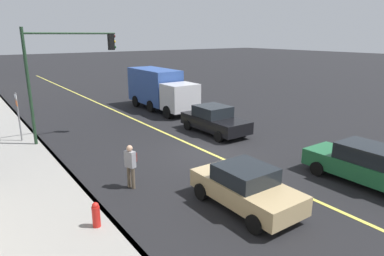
{
  "coord_description": "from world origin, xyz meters",
  "views": [
    {
      "loc": [
        -12.58,
        9.85,
        5.69
      ],
      "look_at": [
        -1.26,
        1.83,
        1.83
      ],
      "focal_mm": 31.49,
      "sensor_mm": 36.0,
      "label": 1
    }
  ],
  "objects_px": {
    "traffic_light_mast": "(64,64)",
    "street_sign_post": "(18,114)",
    "pedestrian_with_backpack": "(131,163)",
    "truck_blue": "(160,89)",
    "car_tan": "(245,187)",
    "car_black": "(214,120)",
    "fire_hydrant": "(96,217)",
    "car_green": "(367,165)"
  },
  "relations": [
    {
      "from": "car_green",
      "to": "street_sign_post",
      "type": "distance_m",
      "value": 16.9
    },
    {
      "from": "truck_blue",
      "to": "traffic_light_mast",
      "type": "bearing_deg",
      "value": 117.03
    },
    {
      "from": "car_black",
      "to": "traffic_light_mast",
      "type": "xyz_separation_m",
      "value": [
        3.38,
        7.47,
        3.39
      ]
    },
    {
      "from": "car_black",
      "to": "street_sign_post",
      "type": "bearing_deg",
      "value": 65.46
    },
    {
      "from": "car_tan",
      "to": "traffic_light_mast",
      "type": "bearing_deg",
      "value": 13.41
    },
    {
      "from": "traffic_light_mast",
      "to": "car_tan",
      "type": "bearing_deg",
      "value": -166.59
    },
    {
      "from": "car_black",
      "to": "traffic_light_mast",
      "type": "distance_m",
      "value": 8.87
    },
    {
      "from": "car_green",
      "to": "car_tan",
      "type": "relative_size",
      "value": 1.19
    },
    {
      "from": "pedestrian_with_backpack",
      "to": "fire_hydrant",
      "type": "distance_m",
      "value": 3.07
    },
    {
      "from": "pedestrian_with_backpack",
      "to": "traffic_light_mast",
      "type": "distance_m",
      "value": 8.06
    },
    {
      "from": "traffic_light_mast",
      "to": "truck_blue",
      "type": "bearing_deg",
      "value": -62.97
    },
    {
      "from": "car_tan",
      "to": "truck_blue",
      "type": "xyz_separation_m",
      "value": [
        15.17,
        -5.5,
        0.9
      ]
    },
    {
      "from": "car_green",
      "to": "car_tan",
      "type": "height_order",
      "value": "car_green"
    },
    {
      "from": "truck_blue",
      "to": "pedestrian_with_backpack",
      "type": "bearing_deg",
      "value": 145.36
    },
    {
      "from": "car_tan",
      "to": "truck_blue",
      "type": "height_order",
      "value": "truck_blue"
    },
    {
      "from": "car_green",
      "to": "fire_hydrant",
      "type": "xyz_separation_m",
      "value": [
        2.88,
        9.84,
        -0.33
      ]
    },
    {
      "from": "street_sign_post",
      "to": "car_green",
      "type": "bearing_deg",
      "value": -143.06
    },
    {
      "from": "car_green",
      "to": "fire_hydrant",
      "type": "bearing_deg",
      "value": 73.67
    },
    {
      "from": "truck_blue",
      "to": "car_tan",
      "type": "bearing_deg",
      "value": 160.09
    },
    {
      "from": "car_black",
      "to": "pedestrian_with_backpack",
      "type": "xyz_separation_m",
      "value": [
        -4.02,
        7.32,
        0.21
      ]
    },
    {
      "from": "fire_hydrant",
      "to": "traffic_light_mast",
      "type": "bearing_deg",
      "value": -11.9
    },
    {
      "from": "truck_blue",
      "to": "fire_hydrant",
      "type": "xyz_separation_m",
      "value": [
        -13.67,
        10.13,
        -1.18
      ]
    },
    {
      "from": "traffic_light_mast",
      "to": "car_black",
      "type": "bearing_deg",
      "value": -114.36
    },
    {
      "from": "street_sign_post",
      "to": "fire_hydrant",
      "type": "relative_size",
      "value": 2.94
    },
    {
      "from": "truck_blue",
      "to": "traffic_light_mast",
      "type": "height_order",
      "value": "traffic_light_mast"
    },
    {
      "from": "pedestrian_with_backpack",
      "to": "street_sign_post",
      "type": "distance_m",
      "value": 8.86
    },
    {
      "from": "car_green",
      "to": "car_black",
      "type": "height_order",
      "value": "car_black"
    },
    {
      "from": "car_tan",
      "to": "fire_hydrant",
      "type": "xyz_separation_m",
      "value": [
        1.5,
        4.64,
        -0.28
      ]
    },
    {
      "from": "car_tan",
      "to": "street_sign_post",
      "type": "height_order",
      "value": "street_sign_post"
    },
    {
      "from": "traffic_light_mast",
      "to": "street_sign_post",
      "type": "relative_size",
      "value": 2.19
    },
    {
      "from": "car_tan",
      "to": "traffic_light_mast",
      "type": "relative_size",
      "value": 0.66
    },
    {
      "from": "car_tan",
      "to": "pedestrian_with_backpack",
      "type": "height_order",
      "value": "pedestrian_with_backpack"
    },
    {
      "from": "truck_blue",
      "to": "fire_hydrant",
      "type": "bearing_deg",
      "value": 143.45
    },
    {
      "from": "car_tan",
      "to": "car_green",
      "type": "bearing_deg",
      "value": -104.84
    },
    {
      "from": "traffic_light_mast",
      "to": "street_sign_post",
      "type": "xyz_separation_m",
      "value": [
        1.08,
        2.31,
        -2.55
      ]
    },
    {
      "from": "street_sign_post",
      "to": "fire_hydrant",
      "type": "height_order",
      "value": "street_sign_post"
    },
    {
      "from": "car_green",
      "to": "traffic_light_mast",
      "type": "height_order",
      "value": "traffic_light_mast"
    },
    {
      "from": "car_black",
      "to": "pedestrian_with_backpack",
      "type": "relative_size",
      "value": 2.62
    },
    {
      "from": "street_sign_post",
      "to": "pedestrian_with_backpack",
      "type": "bearing_deg",
      "value": -163.85
    },
    {
      "from": "car_black",
      "to": "street_sign_post",
      "type": "height_order",
      "value": "street_sign_post"
    },
    {
      "from": "car_green",
      "to": "traffic_light_mast",
      "type": "relative_size",
      "value": 0.78
    },
    {
      "from": "car_black",
      "to": "street_sign_post",
      "type": "xyz_separation_m",
      "value": [
        4.47,
        9.78,
        0.83
      ]
    }
  ]
}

